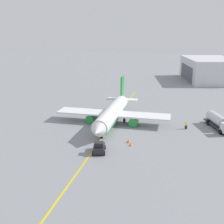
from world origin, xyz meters
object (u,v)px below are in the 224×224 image
airplane (112,113)px  refueling_worker (186,125)px  pushback_tug (99,147)px  fuel_tanker (219,121)px  safety_cone_nose (130,144)px  safety_cone_wingtip (128,141)px

airplane → refueling_worker: airplane is taller
refueling_worker → pushback_tug: bearing=-30.6°
airplane → refueling_worker: (-3.90, 16.65, -1.73)m
fuel_tanker → safety_cone_nose: 22.81m
pushback_tug → refueling_worker: pushback_tug is taller
airplane → safety_cone_nose: (10.53, 9.04, -2.24)m
safety_cone_wingtip → pushback_tug: bearing=-24.7°
airplane → safety_cone_wingtip: bearing=41.0°
pushback_tug → safety_cone_wingtip: size_ratio=5.57×
safety_cone_nose → pushback_tug: bearing=-37.3°
airplane → pushback_tug: airplane is taller
airplane → fuel_tanker: 24.32m
fuel_tanker → safety_cone_nose: fuel_tanker is taller
fuel_tanker → refueling_worker: (3.42, -6.53, -0.90)m
pushback_tug → safety_cone_nose: (-5.29, 4.03, -0.70)m
airplane → fuel_tanker: (-7.32, 23.18, -0.83)m
fuel_tanker → safety_cone_wingtip: bearing=-42.4°
fuel_tanker → pushback_tug: fuel_tanker is taller
safety_cone_nose → safety_cone_wingtip: 1.63m
refueling_worker → safety_cone_wingtip: bearing=-33.2°
airplane → fuel_tanker: airplane is taller
safety_cone_nose → safety_cone_wingtip: (-1.28, -1.01, 0.06)m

